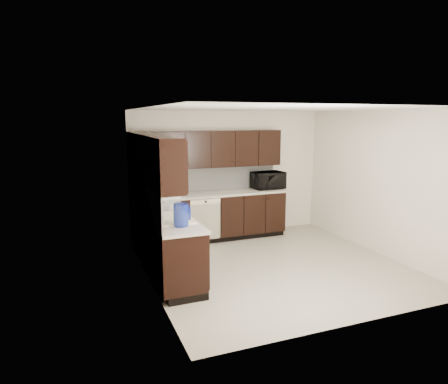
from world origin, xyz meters
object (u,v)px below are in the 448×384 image
object	(u,v)px
sink	(172,223)
microwave	(268,180)
toaster_oven	(166,190)
blue_pitcher	(181,215)
storage_bin	(161,203)

from	to	relation	value
sink	microwave	bearing A→B (deg)	35.37
toaster_oven	blue_pitcher	bearing A→B (deg)	-93.40
sink	blue_pitcher	bearing A→B (deg)	-86.76
sink	toaster_oven	world-z (taller)	sink
storage_bin	blue_pitcher	xyz separation A→B (m)	(0.03, -1.05, 0.05)
toaster_oven	blue_pitcher	size ratio (longest dim) A/B	1.26
microwave	storage_bin	world-z (taller)	microwave
microwave	toaster_oven	distance (m)	2.12
toaster_oven	blue_pitcher	distance (m)	2.15
toaster_oven	storage_bin	world-z (taller)	toaster_oven
toaster_oven	storage_bin	xyz separation A→B (m)	(-0.32, -1.09, -0.02)
microwave	toaster_oven	xyz separation A→B (m)	(-2.12, -0.00, -0.05)
storage_bin	blue_pitcher	size ratio (longest dim) A/B	1.74
sink	storage_bin	distance (m)	0.65
microwave	storage_bin	size ratio (longest dim) A/B	1.18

